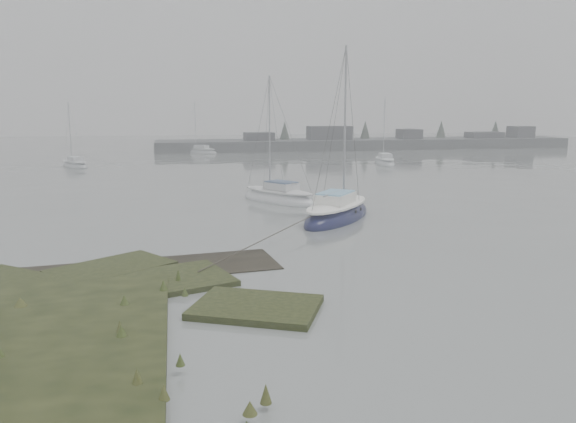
{
  "coord_description": "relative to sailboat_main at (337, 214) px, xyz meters",
  "views": [
    {
      "loc": [
        -1.69,
        -15.7,
        5.71
      ],
      "look_at": [
        2.59,
        5.15,
        1.8
      ],
      "focal_mm": 35.0,
      "sensor_mm": 36.0,
      "label": 1
    }
  ],
  "objects": [
    {
      "name": "sailboat_white",
      "position": [
        -1.95,
        6.22,
        -0.04
      ],
      "size": [
        4.91,
        5.95,
        8.31
      ],
      "rotation": [
        0.0,
        0.0,
        0.6
      ],
      "color": "white",
      "rests_on": "ground"
    },
    {
      "name": "sailboat_far_b",
      "position": [
        13.25,
        27.34,
        -0.07
      ],
      "size": [
        2.52,
        5.51,
        7.49
      ],
      "rotation": [
        0.0,
        0.0,
        -0.15
      ],
      "color": "silver",
      "rests_on": "ground"
    },
    {
      "name": "far_shoreline",
      "position": [
        20.22,
        49.91,
        0.55
      ],
      "size": [
        60.0,
        8.0,
        4.15
      ],
      "color": "#4C4F51",
      "rests_on": "ground"
    },
    {
      "name": "sailboat_far_c",
      "position": [
        -4.81,
        45.93,
        -0.08
      ],
      "size": [
        4.94,
        4.38,
        7.05
      ],
      "rotation": [
        0.0,
        0.0,
        0.9
      ],
      "color": "#AEB3B8",
      "rests_on": "ground"
    },
    {
      "name": "ground",
      "position": [
        -6.62,
        18.01,
        -0.3
      ],
      "size": [
        160.0,
        160.0,
        0.0
      ],
      "primitive_type": "plane",
      "color": "slate",
      "rests_on": "ground"
    },
    {
      "name": "sailboat_far_a",
      "position": [
        -17.84,
        30.83,
        -0.09
      ],
      "size": [
        3.87,
        4.92,
        6.79
      ],
      "rotation": [
        0.0,
        0.0,
        0.55
      ],
      "color": "#A9ADB3",
      "rests_on": "ground"
    },
    {
      "name": "sailboat_main",
      "position": [
        0.0,
        0.0,
        0.0
      ],
      "size": [
        5.98,
        6.72,
        9.61
      ],
      "rotation": [
        0.0,
        0.0,
        -0.67
      ],
      "color": "#111337",
      "rests_on": "ground"
    }
  ]
}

